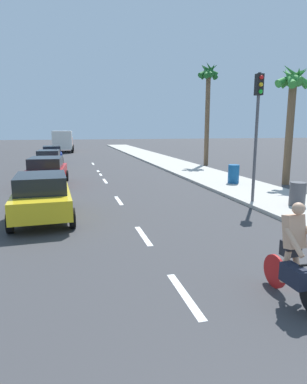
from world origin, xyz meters
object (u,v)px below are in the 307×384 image
object	(u,v)px
palm_tree_mid	(292,94)
trash_bin_near	(297,194)
cyclist	(294,258)
traffic_signal	(257,115)
parked_car_yellow	(42,195)
parked_car_blue	(52,154)
parked_car_red	(47,171)
parked_car_white	(49,160)
trash_bin_far	(234,174)
palm_tree_far	(208,87)
delivery_truck	(63,141)

from	to	relation	value
palm_tree_mid	trash_bin_near	size ratio (longest dim) A/B	7.27
cyclist	traffic_signal	bearing A→B (deg)	-117.59
parked_car_yellow	trash_bin_near	xyz separation A→B (m)	(9.49, -0.91, -0.25)
parked_car_blue	palm_tree_mid	bearing A→B (deg)	-52.31
cyclist	trash_bin_near	bearing A→B (deg)	-129.77
parked_car_red	parked_car_white	distance (m)	6.26
traffic_signal	trash_bin_far	distance (m)	5.48
parked_car_yellow	parked_car_red	distance (m)	7.01
parked_car_blue	trash_bin_near	world-z (taller)	parked_car_blue
cyclist	parked_car_yellow	xyz separation A→B (m)	(-4.74, 6.96, 0.01)
parked_car_yellow	traffic_signal	distance (m)	8.67
parked_car_white	palm_tree_far	xyz separation A→B (m)	(12.69, 1.14, 5.63)
palm_tree_far	traffic_signal	bearing A→B (deg)	-105.71
delivery_truck	trash_bin_far	size ratio (longest dim) A/B	6.27
parked_car_white	cyclist	bearing A→B (deg)	-73.48
parked_car_yellow	palm_tree_mid	distance (m)	13.96
cyclist	parked_car_white	world-z (taller)	cyclist
parked_car_white	parked_car_red	bearing A→B (deg)	-86.02
parked_car_blue	trash_bin_near	size ratio (longest dim) A/B	4.49
delivery_truck	palm_tree_far	bearing A→B (deg)	-57.07
parked_car_white	parked_car_blue	size ratio (longest dim) A/B	0.99
parked_car_yellow	delivery_truck	xyz separation A→B (m)	(0.19, 34.23, 0.66)
parked_car_red	parked_car_blue	size ratio (longest dim) A/B	1.11
palm_tree_far	trash_bin_near	distance (m)	16.63
parked_car_yellow	parked_car_white	bearing A→B (deg)	89.33
palm_tree_far	cyclist	bearing A→B (deg)	-109.27
parked_car_blue	traffic_signal	xyz separation A→B (m)	(8.79, -19.23, 2.77)
delivery_truck	trash_bin_near	bearing A→B (deg)	-73.49
palm_tree_far	traffic_signal	world-z (taller)	palm_tree_far
palm_tree_mid	trash_bin_near	xyz separation A→B (m)	(-3.19, -5.11, -4.32)
parked_car_yellow	palm_tree_far	xyz separation A→B (m)	(12.21, 14.41, 5.63)
trash_bin_near	trash_bin_far	world-z (taller)	trash_bin_far
delivery_truck	palm_tree_mid	world-z (taller)	palm_tree_mid
palm_tree_mid	trash_bin_near	bearing A→B (deg)	-121.98
parked_car_red	delivery_truck	size ratio (longest dim) A/B	0.71
parked_car_yellow	parked_car_blue	bearing A→B (deg)	88.96
trash_bin_near	trash_bin_far	bearing A→B (deg)	88.47
parked_car_red	parked_car_blue	world-z (taller)	same
parked_car_yellow	palm_tree_far	bearing A→B (deg)	46.97
parked_car_red	palm_tree_mid	bearing A→B (deg)	-8.82
parked_car_yellow	palm_tree_mid	bearing A→B (deg)	15.60
delivery_truck	palm_tree_mid	distance (m)	32.70
parked_car_yellow	parked_car_blue	world-z (taller)	same
parked_car_white	palm_tree_far	bearing A→B (deg)	7.19
cyclist	palm_tree_far	bearing A→B (deg)	-110.94
palm_tree_mid	traffic_signal	world-z (taller)	palm_tree_mid
parked_car_yellow	trash_bin_far	world-z (taller)	parked_car_yellow
parked_car_red	trash_bin_near	size ratio (longest dim) A/B	4.99
palm_tree_far	palm_tree_mid	bearing A→B (deg)	-87.40
parked_car_yellow	palm_tree_mid	xyz separation A→B (m)	(12.68, 4.20, 4.08)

